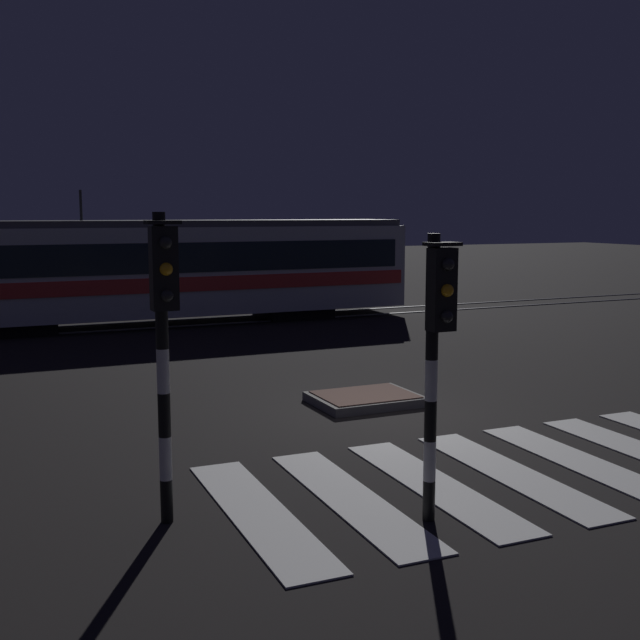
% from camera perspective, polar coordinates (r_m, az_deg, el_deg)
% --- Properties ---
extents(ground_plane, '(120.00, 120.00, 0.00)m').
position_cam_1_polar(ground_plane, '(13.78, 4.87, -6.87)').
color(ground_plane, black).
extents(rail_near, '(80.00, 0.12, 0.03)m').
position_cam_1_polar(rail_near, '(24.66, -8.73, -0.37)').
color(rail_near, '#59595E').
rests_on(rail_near, ground).
extents(rail_far, '(80.00, 0.12, 0.03)m').
position_cam_1_polar(rail_far, '(26.04, -9.58, 0.05)').
color(rail_far, '#59595E').
rests_on(rail_far, ground).
extents(crosswalk_zebra, '(7.95, 3.94, 0.02)m').
position_cam_1_polar(crosswalk_zebra, '(11.05, 13.69, -10.76)').
color(crosswalk_zebra, silver).
rests_on(crosswalk_zebra, ground).
extents(traffic_island, '(1.89, 1.45, 0.18)m').
position_cam_1_polar(traffic_island, '(14.51, 3.30, -5.74)').
color(traffic_island, slate).
rests_on(traffic_island, ground).
extents(traffic_light_corner_near_left, '(0.36, 0.42, 3.49)m').
position_cam_1_polar(traffic_light_corner_near_left, '(8.69, -11.30, -0.15)').
color(traffic_light_corner_near_left, black).
rests_on(traffic_light_corner_near_left, ground).
extents(traffic_light_kerb_mid_left, '(0.36, 0.42, 3.26)m').
position_cam_1_polar(traffic_light_kerb_mid_left, '(8.69, 8.47, -1.10)').
color(traffic_light_kerb_mid_left, black).
rests_on(traffic_light_kerb_mid_left, ground).
extents(tram, '(16.10, 2.58, 4.15)m').
position_cam_1_polar(tram, '(24.94, -11.35, 3.67)').
color(tram, silver).
rests_on(tram, ground).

